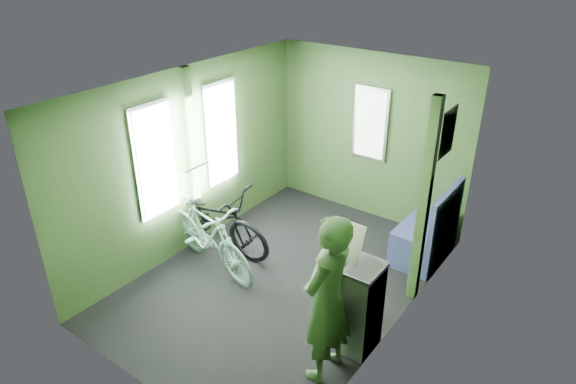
# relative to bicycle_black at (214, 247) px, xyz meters

# --- Properties ---
(room) EXTENTS (4.00, 4.02, 2.31)m
(room) POSITION_rel_bicycle_black_xyz_m (1.08, 0.02, 1.44)
(room) COLOR black
(room) RESTS_ON ground
(bicycle_black) EXTENTS (1.76, 0.77, 1.00)m
(bicycle_black) POSITION_rel_bicycle_black_xyz_m (0.00, 0.00, 0.00)
(bicycle_black) COLOR black
(bicycle_black) RESTS_ON ground
(bicycle_mint) EXTENTS (1.65, 0.88, 1.00)m
(bicycle_mint) POSITION_rel_bicycle_black_xyz_m (0.30, -0.37, 0.00)
(bicycle_mint) COLOR #8BC5B2
(bicycle_mint) RESTS_ON ground
(passenger) EXTENTS (0.40, 0.67, 1.63)m
(passenger) POSITION_rel_bicycle_black_xyz_m (2.26, -0.92, 0.82)
(passenger) COLOR #35522D
(passenger) RESTS_ON ground
(waste_box) EXTENTS (0.28, 0.39, 0.94)m
(waste_box) POSITION_rel_bicycle_black_xyz_m (2.38, -0.47, 0.47)
(waste_box) COLOR slate
(waste_box) RESTS_ON ground
(bench_seat) EXTENTS (0.52, 0.93, 0.98)m
(bench_seat) POSITION_rel_bicycle_black_xyz_m (2.27, 1.38, 0.29)
(bench_seat) COLOR navy
(bench_seat) RESTS_ON ground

